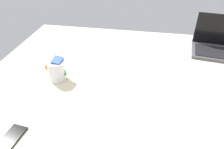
# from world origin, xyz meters

# --- Properties ---
(bed_mattress) EXTENTS (1.80, 1.40, 0.18)m
(bed_mattress) POSITION_xyz_m (0.00, 0.00, 0.09)
(bed_mattress) COLOR beige
(bed_mattress) RESTS_ON ground
(laptop) EXTENTS (0.36, 0.27, 0.23)m
(laptop) POSITION_xyz_m (0.46, 0.44, 0.22)
(laptop) COLOR #4C4C51
(laptop) RESTS_ON bed_mattress
(snack_cup) EXTENTS (0.12, 0.09, 0.13)m
(snack_cup) POSITION_xyz_m (-0.47, -0.03, 0.24)
(snack_cup) COLOR silver
(snack_cup) RESTS_ON bed_mattress
(cell_phone) EXTENTS (0.08, 0.15, 0.01)m
(cell_phone) POSITION_xyz_m (-0.50, -0.45, 0.18)
(cell_phone) COLOR black
(cell_phone) RESTS_ON bed_mattress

